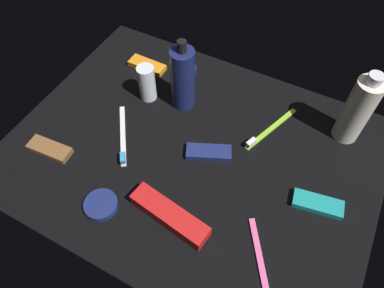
{
  "coord_description": "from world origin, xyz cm",
  "views": [
    {
      "loc": [
        -21.99,
        41.87,
        68.89
      ],
      "look_at": [
        0.0,
        0.0,
        3.0
      ],
      "focal_mm": 33.42,
      "sensor_mm": 36.0,
      "label": 1
    }
  ],
  "objects_px": {
    "deodorant_stick": "(147,83)",
    "snack_bar_navy": "(209,152)",
    "toothbrush_lime": "(268,130)",
    "toothpaste_box_red": "(170,215)",
    "cream_tin_left": "(185,70)",
    "toothbrush_pink": "(262,268)",
    "snack_bar_orange": "(147,65)",
    "snack_bar_brown": "(50,149)",
    "cream_tin_right": "(101,205)",
    "bodywash_bottle": "(358,110)",
    "toothbrush_white": "(123,138)",
    "lotion_bottle": "(183,78)",
    "snack_bar_teal": "(317,204)"
  },
  "relations": [
    {
      "from": "deodorant_stick",
      "to": "cream_tin_left",
      "type": "distance_m",
      "value": 0.14
    },
    {
      "from": "toothbrush_white",
      "to": "snack_bar_navy",
      "type": "xyz_separation_m",
      "value": [
        -0.2,
        -0.06,
        0.0
      ]
    },
    {
      "from": "toothbrush_lime",
      "to": "snack_bar_brown",
      "type": "height_order",
      "value": "toothbrush_lime"
    },
    {
      "from": "toothbrush_lime",
      "to": "snack_bar_orange",
      "type": "relative_size",
      "value": 1.66
    },
    {
      "from": "snack_bar_navy",
      "to": "cream_tin_right",
      "type": "distance_m",
      "value": 0.27
    },
    {
      "from": "deodorant_stick",
      "to": "snack_bar_navy",
      "type": "distance_m",
      "value": 0.24
    },
    {
      "from": "bodywash_bottle",
      "to": "toothbrush_pink",
      "type": "xyz_separation_m",
      "value": [
        0.06,
        0.39,
        -0.08
      ]
    },
    {
      "from": "snack_bar_orange",
      "to": "bodywash_bottle",
      "type": "bearing_deg",
      "value": -176.9
    },
    {
      "from": "toothbrush_white",
      "to": "toothbrush_lime",
      "type": "bearing_deg",
      "value": -148.6
    },
    {
      "from": "toothpaste_box_red",
      "to": "cream_tin_left",
      "type": "relative_size",
      "value": 2.89
    },
    {
      "from": "bodywash_bottle",
      "to": "toothbrush_lime",
      "type": "height_order",
      "value": "bodywash_bottle"
    },
    {
      "from": "lotion_bottle",
      "to": "snack_bar_navy",
      "type": "relative_size",
      "value": 1.86
    },
    {
      "from": "bodywash_bottle",
      "to": "snack_bar_brown",
      "type": "relative_size",
      "value": 1.86
    },
    {
      "from": "snack_bar_orange",
      "to": "snack_bar_brown",
      "type": "bearing_deg",
      "value": 82.67
    },
    {
      "from": "toothbrush_white",
      "to": "cream_tin_right",
      "type": "distance_m",
      "value": 0.18
    },
    {
      "from": "bodywash_bottle",
      "to": "toothbrush_pink",
      "type": "relative_size",
      "value": 1.23
    },
    {
      "from": "toothbrush_lime",
      "to": "toothbrush_pink",
      "type": "bearing_deg",
      "value": 108.55
    },
    {
      "from": "deodorant_stick",
      "to": "snack_bar_navy",
      "type": "bearing_deg",
      "value": 157.42
    },
    {
      "from": "snack_bar_brown",
      "to": "snack_bar_teal",
      "type": "relative_size",
      "value": 1.0
    },
    {
      "from": "bodywash_bottle",
      "to": "toothbrush_pink",
      "type": "height_order",
      "value": "bodywash_bottle"
    },
    {
      "from": "toothbrush_lime",
      "to": "toothpaste_box_red",
      "type": "bearing_deg",
      "value": 72.22
    },
    {
      "from": "deodorant_stick",
      "to": "bodywash_bottle",
      "type": "bearing_deg",
      "value": -166.81
    },
    {
      "from": "deodorant_stick",
      "to": "toothpaste_box_red",
      "type": "relative_size",
      "value": 0.56
    },
    {
      "from": "snack_bar_orange",
      "to": "snack_bar_teal",
      "type": "xyz_separation_m",
      "value": [
        -0.54,
        0.2,
        0.0
      ]
    },
    {
      "from": "toothbrush_lime",
      "to": "toothpaste_box_red",
      "type": "relative_size",
      "value": 0.98
    },
    {
      "from": "lotion_bottle",
      "to": "toothbrush_pink",
      "type": "relative_size",
      "value": 1.23
    },
    {
      "from": "snack_bar_orange",
      "to": "cream_tin_right",
      "type": "bearing_deg",
      "value": 109.92
    },
    {
      "from": "lotion_bottle",
      "to": "toothbrush_lime",
      "type": "bearing_deg",
      "value": -177.3
    },
    {
      "from": "lotion_bottle",
      "to": "toothbrush_white",
      "type": "distance_m",
      "value": 0.2
    },
    {
      "from": "snack_bar_navy",
      "to": "snack_bar_teal",
      "type": "relative_size",
      "value": 1.0
    },
    {
      "from": "toothbrush_white",
      "to": "toothpaste_box_red",
      "type": "bearing_deg",
      "value": 148.18
    },
    {
      "from": "lotion_bottle",
      "to": "snack_bar_navy",
      "type": "height_order",
      "value": "lotion_bottle"
    },
    {
      "from": "cream_tin_right",
      "to": "toothbrush_white",
      "type": "bearing_deg",
      "value": -70.43
    },
    {
      "from": "toothbrush_lime",
      "to": "cream_tin_left",
      "type": "distance_m",
      "value": 0.29
    },
    {
      "from": "toothbrush_pink",
      "to": "toothbrush_lime",
      "type": "bearing_deg",
      "value": -71.45
    },
    {
      "from": "toothbrush_white",
      "to": "toothpaste_box_red",
      "type": "xyz_separation_m",
      "value": [
        -0.2,
        0.12,
        0.01
      ]
    },
    {
      "from": "snack_bar_navy",
      "to": "snack_bar_brown",
      "type": "bearing_deg",
      "value": 2.22
    },
    {
      "from": "toothbrush_white",
      "to": "snack_bar_navy",
      "type": "height_order",
      "value": "toothbrush_white"
    },
    {
      "from": "toothbrush_white",
      "to": "bodywash_bottle",
      "type": "bearing_deg",
      "value": -150.66
    },
    {
      "from": "cream_tin_left",
      "to": "cream_tin_right",
      "type": "bearing_deg",
      "value": 94.84
    },
    {
      "from": "cream_tin_left",
      "to": "toothpaste_box_red",
      "type": "bearing_deg",
      "value": 114.17
    },
    {
      "from": "toothbrush_lime",
      "to": "snack_bar_teal",
      "type": "xyz_separation_m",
      "value": [
        -0.16,
        0.14,
        0.0
      ]
    },
    {
      "from": "toothbrush_lime",
      "to": "snack_bar_brown",
      "type": "bearing_deg",
      "value": 33.93
    },
    {
      "from": "toothbrush_pink",
      "to": "snack_bar_navy",
      "type": "xyz_separation_m",
      "value": [
        0.21,
        -0.19,
        0.0
      ]
    },
    {
      "from": "toothbrush_pink",
      "to": "cream_tin_left",
      "type": "relative_size",
      "value": 2.58
    },
    {
      "from": "lotion_bottle",
      "to": "bodywash_bottle",
      "type": "height_order",
      "value": "same"
    },
    {
      "from": "snack_bar_orange",
      "to": "snack_bar_teal",
      "type": "distance_m",
      "value": 0.58
    },
    {
      "from": "toothbrush_lime",
      "to": "toothpaste_box_red",
      "type": "xyz_separation_m",
      "value": [
        0.1,
        0.31,
        0.01
      ]
    },
    {
      "from": "snack_bar_navy",
      "to": "cream_tin_left",
      "type": "bearing_deg",
      "value": -74.59
    },
    {
      "from": "snack_bar_orange",
      "to": "cream_tin_right",
      "type": "relative_size",
      "value": 1.47
    }
  ]
}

